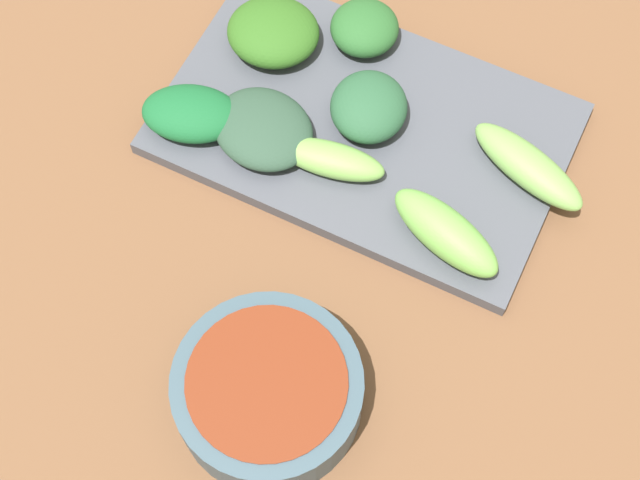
% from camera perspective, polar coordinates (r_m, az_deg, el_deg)
% --- Properties ---
extents(tabletop, '(2.10, 2.10, 0.02)m').
position_cam_1_polar(tabletop, '(0.67, 0.09, -0.82)').
color(tabletop, brown).
rests_on(tabletop, ground).
extents(sauce_bowl, '(0.12, 0.12, 0.04)m').
position_cam_1_polar(sauce_bowl, '(0.60, -3.09, -8.90)').
color(sauce_bowl, '#364C58').
rests_on(sauce_bowl, tabletop).
extents(serving_plate, '(0.18, 0.28, 0.01)m').
position_cam_1_polar(serving_plate, '(0.70, 2.64, 6.61)').
color(serving_plate, '#464952').
rests_on(serving_plate, tabletop).
extents(broccoli_leafy_0, '(0.06, 0.06, 0.03)m').
position_cam_1_polar(broccoli_leafy_0, '(0.73, 2.65, 12.43)').
color(broccoli_leafy_0, '#275A28').
rests_on(broccoli_leafy_0, serving_plate).
extents(broccoli_leafy_1, '(0.08, 0.08, 0.03)m').
position_cam_1_polar(broccoli_leafy_1, '(0.72, -2.79, 12.19)').
color(broccoli_leafy_1, '#2E5D1D').
rests_on(broccoli_leafy_1, serving_plate).
extents(broccoli_leafy_2, '(0.08, 0.09, 0.02)m').
position_cam_1_polar(broccoli_leafy_2, '(0.68, -3.39, 6.58)').
color(broccoli_leafy_2, '#2A4634').
rests_on(broccoli_leafy_2, serving_plate).
extents(broccoli_leafy_3, '(0.07, 0.08, 0.02)m').
position_cam_1_polar(broccoli_leafy_3, '(0.69, -7.63, 7.42)').
color(broccoli_leafy_3, '#175B2D').
rests_on(broccoli_leafy_3, serving_plate).
extents(broccoli_leafy_4, '(0.07, 0.07, 0.03)m').
position_cam_1_polar(broccoli_leafy_4, '(0.68, 2.90, 7.88)').
color(broccoli_leafy_4, '#275335').
rests_on(broccoli_leafy_4, serving_plate).
extents(broccoli_stalk_5, '(0.06, 0.09, 0.03)m').
position_cam_1_polar(broccoli_stalk_5, '(0.64, 7.45, 0.44)').
color(broccoli_stalk_5, '#6FAF4A').
rests_on(broccoli_stalk_5, serving_plate).
extents(broccoli_stalk_6, '(0.06, 0.10, 0.02)m').
position_cam_1_polar(broccoli_stalk_6, '(0.68, 12.21, 4.28)').
color(broccoli_stalk_6, '#74A44F').
rests_on(broccoli_stalk_6, serving_plate).
extents(broccoli_stalk_7, '(0.04, 0.08, 0.02)m').
position_cam_1_polar(broccoli_stalk_7, '(0.67, 0.66, 4.79)').
color(broccoli_stalk_7, '#75A84D').
rests_on(broccoli_stalk_7, serving_plate).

